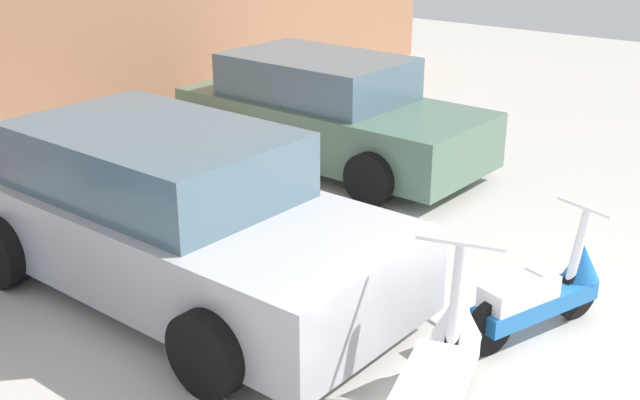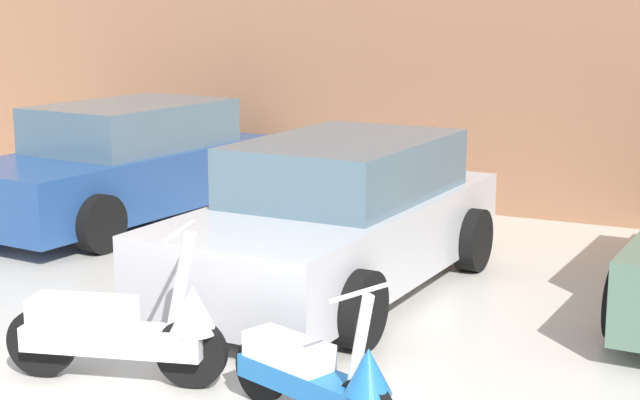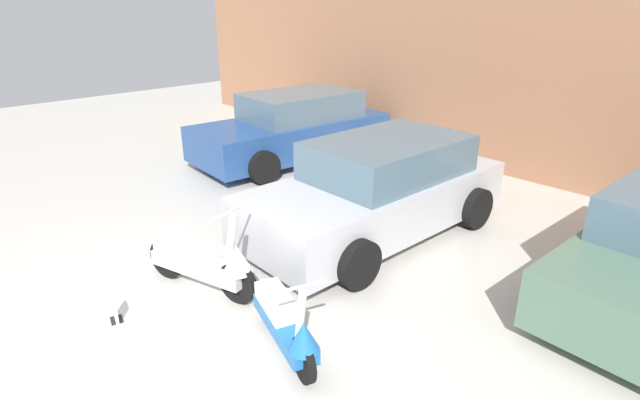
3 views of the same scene
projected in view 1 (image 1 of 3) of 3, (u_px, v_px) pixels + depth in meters
scooter_front_left at (439, 375)px, 4.86m from camera, size 1.55×0.73×1.11m
scooter_front_right at (542, 292)px, 5.97m from camera, size 1.31×0.67×0.95m
car_rear_center at (173, 216)px, 6.52m from camera, size 2.05×4.08×1.37m
car_rear_right at (328, 113)px, 9.63m from camera, size 1.94×3.85×1.29m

